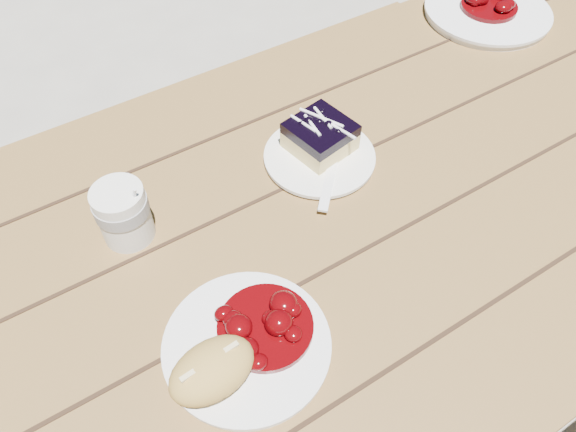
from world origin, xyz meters
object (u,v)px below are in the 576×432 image
picnic_table (284,295)px  main_plate (247,347)px  dessert_plate (319,157)px  second_plate (487,13)px  coffee_cup (123,214)px  bread_roll (212,370)px  blueberry_cake (320,136)px

picnic_table → main_plate: 0.25m
main_plate → dessert_plate: bearing=40.8°
second_plate → main_plate: bearing=-153.9°
main_plate → dessert_plate: 0.35m
picnic_table → coffee_cup: coffee_cup is taller
picnic_table → main_plate: size_ratio=9.84×
bread_roll → main_plate: bearing=20.0°
second_plate → dessert_plate: bearing=-163.1°
dessert_plate → second_plate: 0.56m
dessert_plate → coffee_cup: (-0.32, 0.02, 0.04)m
picnic_table → second_plate: (0.67, 0.27, 0.17)m
dessert_plate → coffee_cup: size_ratio=1.91×
bread_roll → dessert_plate: bread_roll is taller
coffee_cup → second_plate: bearing=9.4°
coffee_cup → second_plate: coffee_cup is taller
coffee_cup → main_plate: bearing=-77.7°
picnic_table → bread_roll: (-0.19, -0.14, 0.20)m
main_plate → second_plate: size_ratio=0.80×
picnic_table → dessert_plate: (0.13, 0.10, 0.17)m
picnic_table → bread_roll: bread_roll is taller
picnic_table → dessert_plate: 0.24m
bread_roll → coffee_cup: size_ratio=1.17×
picnic_table → blueberry_cake: size_ratio=18.90×
blueberry_cake → coffee_cup: size_ratio=1.16×
main_plate → coffee_cup: size_ratio=2.23×
picnic_table → blueberry_cake: (0.14, 0.12, 0.20)m
blueberry_cake → main_plate: bearing=-148.7°
picnic_table → dessert_plate: size_ratio=11.48×
blueberry_cake → dessert_plate: bearing=-133.9°
bread_roll → coffee_cup: 0.27m
main_plate → coffee_cup: 0.26m
main_plate → blueberry_cake: (0.27, 0.24, 0.03)m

